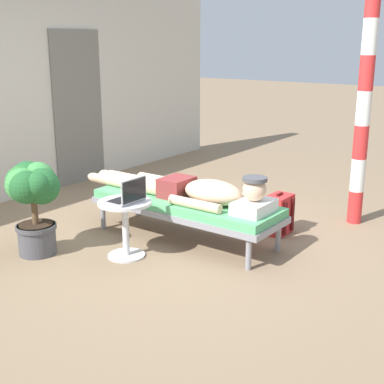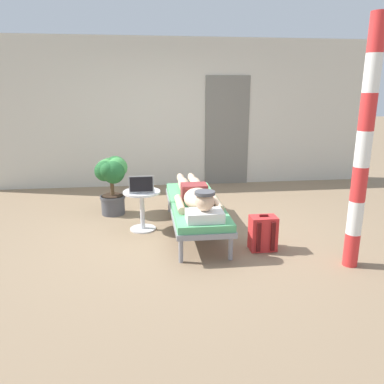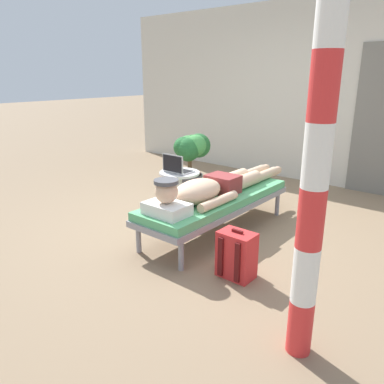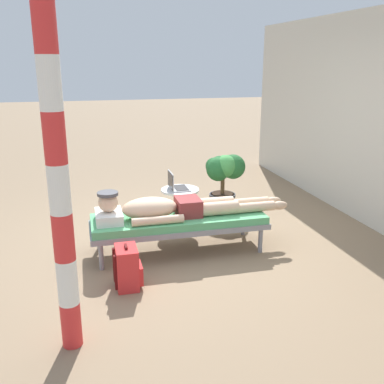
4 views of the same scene
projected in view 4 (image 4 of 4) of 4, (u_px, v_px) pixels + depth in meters
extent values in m
plane|color=#8C7256|center=(174.00, 244.00, 5.17)|extent=(40.00, 40.00, 0.00)
cylinder|color=gray|center=(243.00, 224.00, 5.43)|extent=(0.05, 0.05, 0.28)
cylinder|color=gray|center=(260.00, 240.00, 4.93)|extent=(0.05, 0.05, 0.28)
cylinder|color=gray|center=(99.00, 237.00, 5.02)|extent=(0.05, 0.05, 0.28)
cylinder|color=gray|center=(101.00, 257.00, 4.51)|extent=(0.05, 0.05, 0.28)
cube|color=gray|center=(179.00, 225.00, 4.92)|extent=(0.64, 1.95, 0.06)
cube|color=#59B272|center=(179.00, 219.00, 4.90)|extent=(0.61, 1.91, 0.08)
cube|color=white|center=(109.00, 217.00, 4.70)|extent=(0.40, 0.28, 0.11)
sphere|color=beige|center=(108.00, 202.00, 4.65)|extent=(0.21, 0.21, 0.21)
cylinder|color=#4C4C51|center=(108.00, 194.00, 4.62)|extent=(0.22, 0.22, 0.03)
ellipsoid|color=beige|center=(150.00, 208.00, 4.78)|extent=(0.35, 0.60, 0.23)
cylinder|color=beige|center=(151.00, 207.00, 5.02)|extent=(0.09, 0.55, 0.09)
cylinder|color=beige|center=(158.00, 220.00, 4.61)|extent=(0.09, 0.55, 0.09)
cube|color=maroon|center=(188.00, 207.00, 4.89)|extent=(0.33, 0.26, 0.19)
cylinder|color=beige|center=(215.00, 204.00, 5.05)|extent=(0.15, 0.42, 0.15)
cylinder|color=beige|center=(250.00, 202.00, 5.16)|extent=(0.11, 0.44, 0.11)
ellipsoid|color=beige|center=(273.00, 201.00, 5.23)|extent=(0.09, 0.20, 0.10)
cylinder|color=beige|center=(220.00, 208.00, 4.90)|extent=(0.15, 0.42, 0.15)
cylinder|color=beige|center=(256.00, 207.00, 5.00)|extent=(0.11, 0.44, 0.11)
ellipsoid|color=beige|center=(279.00, 205.00, 5.07)|extent=(0.09, 0.20, 0.10)
cylinder|color=silver|center=(180.00, 227.00, 5.67)|extent=(0.34, 0.34, 0.02)
cylinder|color=silver|center=(180.00, 209.00, 5.60)|extent=(0.06, 0.06, 0.48)
cylinder|color=silver|center=(180.00, 190.00, 5.53)|extent=(0.48, 0.48, 0.02)
cube|color=#A5A8AD|center=(180.00, 188.00, 5.52)|extent=(0.31, 0.22, 0.02)
cube|color=black|center=(181.00, 188.00, 5.52)|extent=(0.27, 0.15, 0.00)
cube|color=#A5A8AD|center=(171.00, 180.00, 5.47)|extent=(0.31, 0.01, 0.21)
cube|color=black|center=(170.00, 180.00, 5.46)|extent=(0.29, 0.00, 0.19)
cube|color=red|center=(127.00, 267.00, 4.15)|extent=(0.30, 0.20, 0.40)
cube|color=red|center=(140.00, 273.00, 4.20)|extent=(0.23, 0.04, 0.18)
cube|color=#531212|center=(114.00, 265.00, 4.20)|extent=(0.04, 0.02, 0.34)
cube|color=#531212|center=(116.00, 273.00, 4.05)|extent=(0.04, 0.02, 0.34)
cube|color=#531212|center=(126.00, 247.00, 4.09)|extent=(0.10, 0.02, 0.02)
cylinder|color=#4C4C51|center=(222.00, 203.00, 6.21)|extent=(0.34, 0.34, 0.28)
cylinder|color=#4C4C51|center=(222.00, 195.00, 6.17)|extent=(0.37, 0.37, 0.04)
cylinder|color=#332319|center=(222.00, 193.00, 6.17)|extent=(0.31, 0.31, 0.01)
cylinder|color=brown|center=(223.00, 182.00, 6.12)|extent=(0.06, 0.06, 0.34)
sphere|color=#429347|center=(227.00, 166.00, 5.97)|extent=(0.30, 0.30, 0.30)
sphere|color=#23602D|center=(233.00, 167.00, 6.03)|extent=(0.34, 0.34, 0.34)
sphere|color=#2D7233|center=(229.00, 165.00, 6.11)|extent=(0.29, 0.29, 0.29)
sphere|color=#429347|center=(225.00, 166.00, 6.13)|extent=(0.31, 0.31, 0.31)
sphere|color=#23602D|center=(219.00, 166.00, 6.14)|extent=(0.29, 0.29, 0.29)
sphere|color=#23602D|center=(214.00, 166.00, 6.05)|extent=(0.23, 0.23, 0.23)
sphere|color=#23602D|center=(218.00, 169.00, 6.01)|extent=(0.32, 0.32, 0.32)
cylinder|color=red|center=(71.00, 324.00, 3.31)|extent=(0.15, 0.15, 0.35)
cylinder|color=white|center=(67.00, 282.00, 3.20)|extent=(0.15, 0.15, 0.35)
cylinder|color=red|center=(63.00, 237.00, 3.10)|extent=(0.15, 0.15, 0.35)
cylinder|color=white|center=(59.00, 189.00, 3.00)|extent=(0.15, 0.15, 0.35)
cylinder|color=red|center=(55.00, 138.00, 2.90)|extent=(0.15, 0.15, 0.35)
cylinder|color=white|center=(50.00, 83.00, 2.80)|extent=(0.15, 0.15, 0.35)
cylinder|color=red|center=(44.00, 24.00, 2.70)|extent=(0.15, 0.15, 0.35)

